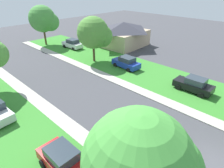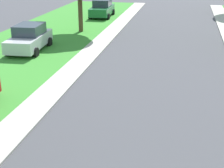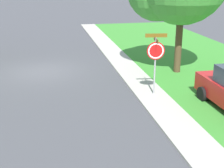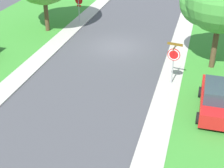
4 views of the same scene
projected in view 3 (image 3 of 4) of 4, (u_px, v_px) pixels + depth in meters
The scene contains 2 objects.
ground_plane at pixel (42, 72), 17.86m from camera, with size 120.00×120.00×0.00m, color #424247.
stop_sign_far_corner at pixel (156, 54), 13.72m from camera, with size 0.91×0.91×2.77m.
Camera 3 is at (-0.28, 17.53, 5.17)m, focal length 52.22 mm.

